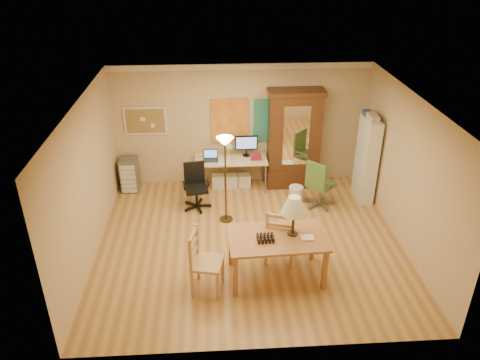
{
  "coord_description": "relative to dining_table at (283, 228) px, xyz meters",
  "views": [
    {
      "loc": [
        -0.63,
        -7.07,
        5.02
      ],
      "look_at": [
        -0.16,
        0.3,
        1.15
      ],
      "focal_mm": 35.0,
      "sensor_mm": 36.0,
      "label": 1
    }
  ],
  "objects": [
    {
      "name": "armoire",
      "position": [
        0.69,
        3.19,
        0.03
      ],
      "size": [
        1.19,
        0.57,
        2.19
      ],
      "color": "#35200E",
      "rests_on": "floor"
    },
    {
      "name": "ladder_chair_back",
      "position": [
        0.03,
        0.38,
        -0.43
      ],
      "size": [
        0.59,
        0.58,
        1.06
      ],
      "color": "#AA8B4E",
      "rests_on": "floor"
    },
    {
      "name": "bookshelf",
      "position": [
        2.11,
        2.48,
        -0.03
      ],
      "size": [
        0.27,
        0.72,
        1.79
      ],
      "color": "white",
      "rests_on": "floor"
    },
    {
      "name": "art_panel_left",
      "position": [
        -0.69,
        3.42,
        0.53
      ],
      "size": [
        0.8,
        0.04,
        1.0
      ],
      "primitive_type": "cube",
      "color": "yellow",
      "rests_on": "floor"
    },
    {
      "name": "corkboard",
      "position": [
        -2.49,
        3.42,
        0.58
      ],
      "size": [
        0.9,
        0.04,
        0.62
      ],
      "primitive_type": "cube",
      "color": "#9D7A4A",
      "rests_on": "floor"
    },
    {
      "name": "drawer_cart",
      "position": [
        -2.9,
        3.14,
        -0.55
      ],
      "size": [
        0.37,
        0.44,
        0.74
      ],
      "color": "slate",
      "rests_on": "floor"
    },
    {
      "name": "ladder_chair_left",
      "position": [
        -1.24,
        -0.26,
        -0.43
      ],
      "size": [
        0.56,
        0.58,
        1.06
      ],
      "color": "#AA8B4E",
      "rests_on": "floor"
    },
    {
      "name": "torchiere_lamp",
      "position": [
        -0.84,
        1.75,
        0.49
      ],
      "size": [
        0.32,
        0.32,
        1.76
      ],
      "color": "#44321B",
      "rests_on": "floor"
    },
    {
      "name": "floor",
      "position": [
        -0.44,
        0.95,
        -0.92
      ],
      "size": [
        5.5,
        5.5,
        0.0
      ],
      "primitive_type": "plane",
      "color": "#A36D3A",
      "rests_on": "ground"
    },
    {
      "name": "computer_desk",
      "position": [
        -0.65,
        3.11,
        -0.49
      ],
      "size": [
        1.56,
        0.68,
        1.18
      ],
      "color": "#BEB58B",
      "rests_on": "floor"
    },
    {
      "name": "office_chair_black",
      "position": [
        -1.44,
        2.29,
        -0.67
      ],
      "size": [
        0.59,
        0.59,
        0.96
      ],
      "color": "black",
      "rests_on": "floor"
    },
    {
      "name": "wastebin",
      "position": [
        0.64,
        2.34,
        -0.74
      ],
      "size": [
        0.3,
        0.3,
        0.37
      ],
      "primitive_type": "cylinder",
      "color": "silver",
      "rests_on": "floor"
    },
    {
      "name": "crown_molding",
      "position": [
        -0.44,
        3.41,
        1.72
      ],
      "size": [
        5.5,
        0.08,
        0.12
      ],
      "primitive_type": "cube",
      "color": "white",
      "rests_on": "floor"
    },
    {
      "name": "dining_table",
      "position": [
        0.0,
        0.0,
        0.0
      ],
      "size": [
        1.59,
        1.0,
        1.46
      ],
      "color": "brown",
      "rests_on": "floor"
    },
    {
      "name": "art_panel_right",
      "position": [
        0.21,
        3.42,
        0.53
      ],
      "size": [
        0.75,
        0.04,
        0.95
      ],
      "primitive_type": "cube",
      "color": "teal",
      "rests_on": "floor"
    },
    {
      "name": "office_chair_green",
      "position": [
        1.09,
        2.18,
        -0.64
      ],
      "size": [
        0.67,
        0.67,
        1.04
      ],
      "color": "slate",
      "rests_on": "floor"
    }
  ]
}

